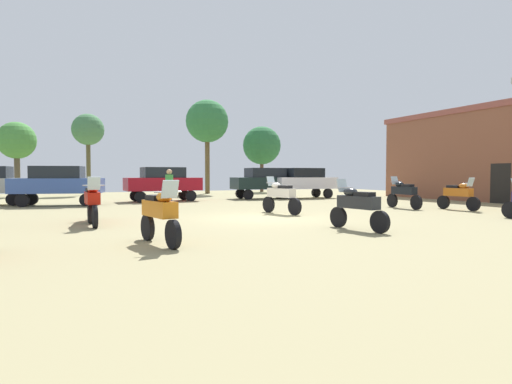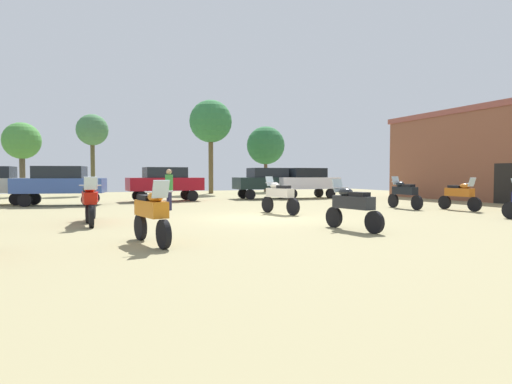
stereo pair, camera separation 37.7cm
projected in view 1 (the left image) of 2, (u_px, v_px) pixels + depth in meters
name	position (u px, v px, depth m)	size (l,w,h in m)	color
ground_plane	(263.00, 218.00, 15.62)	(44.00, 52.00, 0.02)	#93895F
motorcycle_2	(160.00, 213.00, 9.65)	(0.71, 2.11, 1.46)	black
motorcycle_3	(281.00, 195.00, 17.27)	(0.77, 2.23, 1.50)	black
motorcycle_5	(92.00, 202.00, 13.24)	(0.62, 2.18, 1.51)	black
motorcycle_7	(459.00, 194.00, 19.07)	(0.62, 2.11, 1.45)	black
motorcycle_10	(93.00, 200.00, 14.51)	(0.63, 2.15, 1.45)	black
motorcycle_11	(357.00, 205.00, 12.19)	(0.68, 2.20, 1.45)	black
motorcycle_12	(404.00, 193.00, 19.97)	(0.62, 2.27, 1.49)	black
car_2	(58.00, 183.00, 21.75)	(4.58, 2.64, 2.00)	black
car_3	(304.00, 181.00, 28.62)	(4.35, 1.92, 2.00)	black
car_4	(265.00, 181.00, 28.13)	(4.35, 1.92, 2.00)	black
car_6	(163.00, 181.00, 25.27)	(4.38, 2.01, 2.00)	black
person_1	(169.00, 186.00, 18.89)	(0.44, 0.44, 1.81)	#2C2A4B
tree_1	(17.00, 141.00, 30.53)	(2.62, 2.62, 5.31)	brown
tree_3	(262.00, 146.00, 39.19)	(3.46, 3.46, 5.95)	brown
tree_4	(88.00, 131.00, 32.81)	(2.39, 2.39, 6.21)	brown
tree_5	(207.00, 122.00, 35.33)	(3.49, 3.49, 7.71)	brown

